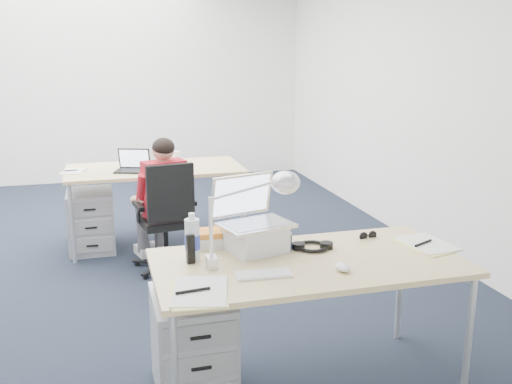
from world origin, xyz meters
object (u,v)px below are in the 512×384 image
(can_koozie, at_px, (286,242))
(water_bottle, at_px, (192,237))
(desk_near, at_px, (308,269))
(headphones, at_px, (312,245))
(silver_laptop, at_px, (256,216))
(wireless_keyboard, at_px, (264,274))
(desk_lamp, at_px, (240,218))
(desk_far, at_px, (155,173))
(cordless_phone, at_px, (191,249))
(computer_mouse, at_px, (342,267))
(bear_figurine, at_px, (258,242))
(office_chair, at_px, (167,239))
(dark_laptop, at_px, (131,160))
(book_stack, at_px, (205,239))
(sunglasses, at_px, (368,236))
(seated_person, at_px, (160,201))
(drawer_pedestal_far, at_px, (91,220))
(drawer_pedestal_near, at_px, (193,344))
(far_cup, at_px, (176,157))

(can_koozie, height_order, water_bottle, water_bottle)
(desk_near, xyz_separation_m, headphones, (0.08, 0.16, 0.07))
(silver_laptop, xyz_separation_m, water_bottle, (-0.35, -0.05, -0.07))
(wireless_keyboard, relative_size, desk_lamp, 0.55)
(desk_far, distance_m, cordless_phone, 2.52)
(desk_near, distance_m, computer_mouse, 0.22)
(desk_lamp, bearing_deg, wireless_keyboard, -64.50)
(desk_near, bearing_deg, bear_figurine, 143.71)
(desk_near, relative_size, headphones, 7.02)
(office_chair, height_order, dark_laptop, dark_laptop)
(book_stack, relative_size, sunglasses, 1.75)
(seated_person, xyz_separation_m, computer_mouse, (0.66, -2.25, 0.20))
(office_chair, xyz_separation_m, book_stack, (0.04, -1.57, 0.51))
(drawer_pedestal_far, height_order, can_koozie, can_koozie)
(desk_near, xyz_separation_m, computer_mouse, (0.11, -0.18, 0.07))
(drawer_pedestal_far, distance_m, computer_mouse, 3.09)
(water_bottle, height_order, cordless_phone, water_bottle)
(headphones, distance_m, book_stack, 0.59)
(silver_laptop, distance_m, desk_lamp, 0.23)
(wireless_keyboard, relative_size, can_koozie, 2.68)
(silver_laptop, bearing_deg, desk_near, -59.18)
(sunglasses, height_order, desk_lamp, desk_lamp)
(water_bottle, relative_size, book_stack, 1.26)
(computer_mouse, xyz_separation_m, desk_lamp, (-0.47, 0.21, 0.23))
(desk_lamp, height_order, dark_laptop, desk_lamp)
(drawer_pedestal_near, distance_m, computer_mouse, 0.90)
(headphones, bearing_deg, computer_mouse, -75.66)
(office_chair, relative_size, seated_person, 0.84)
(book_stack, distance_m, cordless_phone, 0.26)
(desk_far, relative_size, bear_figurine, 12.37)
(water_bottle, bearing_deg, sunglasses, 4.60)
(water_bottle, relative_size, far_cup, 2.23)
(drawer_pedestal_far, xyz_separation_m, wireless_keyboard, (0.85, -2.74, 0.46))
(office_chair, relative_size, far_cup, 8.20)
(desk_near, height_order, seated_person, seated_person)
(desk_near, relative_size, wireless_keyboard, 5.96)
(office_chair, xyz_separation_m, desk_lamp, (0.16, -1.88, 0.71))
(cordless_phone, relative_size, sunglasses, 1.31)
(cordless_phone, bearing_deg, wireless_keyboard, -49.04)
(drawer_pedestal_far, distance_m, cordless_phone, 2.60)
(office_chair, xyz_separation_m, drawer_pedestal_near, (-0.08, -1.80, 0.01))
(bear_figurine, height_order, sunglasses, bear_figurine)
(wireless_keyboard, bearing_deg, bear_figurine, 83.10)
(seated_person, relative_size, drawer_pedestal_far, 2.00)
(book_stack, height_order, sunglasses, book_stack)
(desk_near, bearing_deg, office_chair, 105.14)
(bear_figurine, relative_size, far_cup, 1.14)
(can_koozie, xyz_separation_m, sunglasses, (0.52, 0.07, -0.04))
(computer_mouse, bearing_deg, water_bottle, 154.56)
(book_stack, relative_size, cordless_phone, 1.33)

